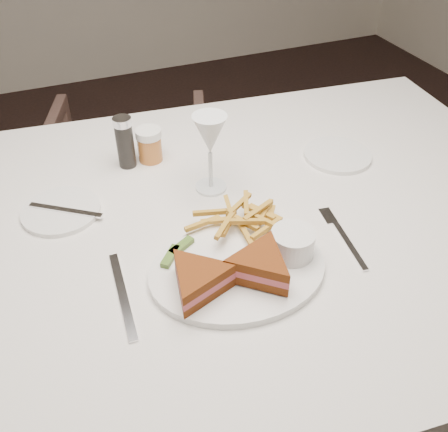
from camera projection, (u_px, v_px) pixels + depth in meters
The scene contains 4 objects.
ground at pixel (165, 432), 1.44m from camera, with size 5.00×5.00×0.00m, color black.
table at pixel (216, 335), 1.25m from camera, with size 1.51×1.01×0.75m, color silver.
chair_far at pixel (131, 179), 1.90m from camera, with size 0.58×0.54×0.60m, color #4E3730.
table_setting at pixel (222, 222), 0.95m from camera, with size 0.80×0.63×0.18m.
Camera 1 is at (-0.11, -0.73, 1.40)m, focal length 40.00 mm.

